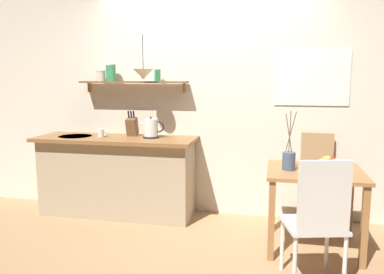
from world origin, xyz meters
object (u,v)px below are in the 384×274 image
Objects in this scene: pendant_lamp at (143,74)px; fruit_bowl at (332,164)px; coffee_mug_by_sink at (101,133)px; dining_table at (315,184)px; electric_kettle at (151,128)px; knife_block at (132,126)px; twig_vase at (289,160)px; dining_chair_near at (318,217)px; dining_chair_far at (316,177)px.

fruit_bowl is at bearing -10.87° from pendant_lamp.
fruit_bowl is 2.02× the size of coffee_mug_by_sink.
coffee_mug_by_sink is (-2.30, 0.45, 0.34)m from dining_table.
pendant_lamp is (-0.05, -0.09, 0.60)m from electric_kettle.
fruit_bowl is 2.49m from coffee_mug_by_sink.
pendant_lamp reaches higher than knife_block.
fruit_bowl is 2.21m from knife_block.
twig_vase is at bearing -167.93° from fruit_bowl.
dining_chair_near is 1.87× the size of twig_vase.
electric_kettle is at bearing 159.86° from twig_vase.
pendant_lamp reaches higher than coffee_mug_by_sink.
electric_kettle is 0.61m from pendant_lamp.
dining_chair_near is 1.30m from dining_chair_far.
knife_block is (-2.06, -0.00, 0.49)m from dining_chair_far.
pendant_lamp is at bearing -174.35° from dining_chair_far.
fruit_bowl is at bearing 16.00° from dining_table.
twig_vase is at bearing 106.82° from dining_chair_near.
coffee_mug_by_sink is at bearing -174.76° from electric_kettle.
dining_chair_near is 3.74× the size of electric_kettle.
dining_chair_far is 4.23× the size of fruit_bowl.
coffee_mug_by_sink reaches higher than dining_chair_far.
dining_table is 0.85× the size of dining_chair_near.
dining_chair_near reaches higher than dining_table.
twig_vase is at bearing -170.34° from dining_table.
dining_chair_near is at bearing -27.03° from coffee_mug_by_sink.
twig_vase reaches higher than fruit_bowl.
pendant_lamp is at bearing 147.30° from dining_chair_near.
dining_chair_near is 2.12× the size of pendant_lamp.
dining_chair_near is 3.44× the size of knife_block.
coffee_mug_by_sink is at bearing 166.60° from twig_vase.
fruit_bowl is at bearing 12.07° from twig_vase.
dining_table is 1.80× the size of pendant_lamp.
twig_vase is 1.13× the size of pendant_lamp.
twig_vase is 4.63× the size of coffee_mug_by_sink.
coffee_mug_by_sink is (-2.38, -0.14, 0.43)m from dining_chair_far.
pendant_lamp is (0.21, -0.18, 0.59)m from knife_block.
electric_kettle is at bearing 144.37° from dining_chair_near.
dining_chair_near is at bearing -73.18° from twig_vase.
twig_vase is at bearing -13.40° from coffee_mug_by_sink.
pendant_lamp is at bearing 169.13° from fruit_bowl.
twig_vase is (-0.20, 0.66, 0.29)m from dining_chair_near.
dining_chair_near reaches higher than fruit_bowl.
dining_table is 2.08m from pendant_lamp.
dining_chair_near is 0.81m from fruit_bowl.
knife_block is 0.65m from pendant_lamp.
knife_block is at bearing 160.19° from twig_vase.
electric_kettle is 0.57× the size of pendant_lamp.
knife_block is 0.62× the size of pendant_lamp.
twig_vase is (-0.38, -0.08, 0.03)m from fruit_bowl.
dining_chair_far reaches higher than dining_table.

